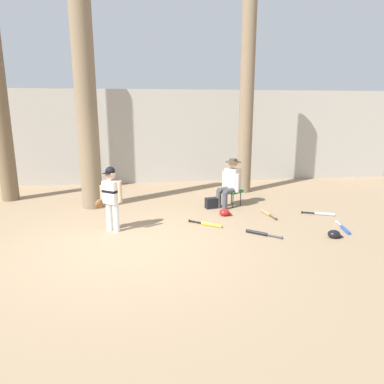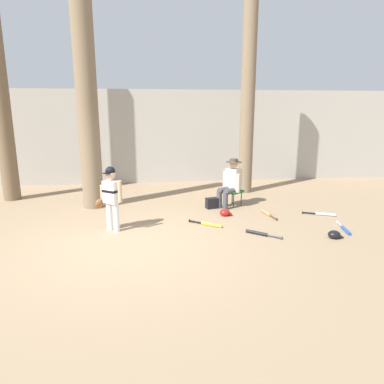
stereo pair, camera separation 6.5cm
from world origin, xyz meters
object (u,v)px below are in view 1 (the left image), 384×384
batting_helmet_red (225,213)px  batting_helmet_black (334,234)px  young_ballplayer (111,195)px  folding_stool (232,192)px  seated_spectator (230,181)px  tree_near_player (87,118)px  bat_yellow_trainer (209,224)px  handbag_beside_stool (212,203)px  bat_blue_youth (344,229)px  bat_wood_tan (267,213)px  bat_aluminum_silver (322,214)px  tree_behind_spectator (246,107)px  bat_black_composite (260,233)px

batting_helmet_red → batting_helmet_black: 2.41m
young_ballplayer → batting_helmet_black: size_ratio=4.67×
batting_helmet_red → batting_helmet_black: batting_helmet_red is taller
folding_stool → seated_spectator: seated_spectator is taller
folding_stool → tree_near_player: bearing=174.3°
seated_spectator → batting_helmet_black: bearing=-59.4°
batting_helmet_red → bat_yellow_trainer: bearing=-126.3°
handbag_beside_stool → young_ballplayer: bearing=-149.3°
seated_spectator → folding_stool: bearing=35.8°
tree_near_player → seated_spectator: (3.41, -0.41, -1.55)m
bat_yellow_trainer → bat_blue_youth: 2.73m
bat_blue_youth → tree_near_player: bearing=154.9°
bat_yellow_trainer → seated_spectator: bearing=61.0°
batting_helmet_red → bat_wood_tan: bearing=-3.9°
handbag_beside_stool → bat_blue_youth: size_ratio=0.46×
batting_helmet_black → bat_aluminum_silver: bearing=70.3°
tree_behind_spectator → bat_blue_youth: 4.50m
tree_near_player → bat_blue_youth: 6.22m
batting_helmet_black → young_ballplayer: bearing=167.1°
handbag_beside_stool → batting_helmet_black: size_ratio=1.22×
seated_spectator → handbag_beside_stool: seated_spectator is taller
handbag_beside_stool → bat_wood_tan: bearing=-32.3°
handbag_beside_stool → bat_yellow_trainer: (-0.33, -1.32, -0.10)m
bat_aluminum_silver → tree_behind_spectator: bearing=113.6°
tree_near_player → seated_spectator: 3.77m
young_ballplayer → handbag_beside_stool: size_ratio=3.84×
bat_black_composite → batting_helmet_black: batting_helmet_black is taller
seated_spectator → batting_helmet_black: (1.44, -2.43, -0.57)m
folding_stool → bat_black_composite: 2.17m
tree_near_player → bat_aluminum_silver: (5.35, -1.43, -2.16)m
bat_aluminum_silver → batting_helmet_black: size_ratio=2.48×
tree_behind_spectator → bat_aluminum_silver: 3.73m
bat_wood_tan → batting_helmet_black: 1.77m
bat_wood_tan → batting_helmet_red: 0.99m
tree_behind_spectator → bat_blue_youth: tree_behind_spectator is taller
seated_spectator → bat_aluminum_silver: bearing=-27.9°
tree_near_player → seated_spectator: size_ratio=4.19×
seated_spectator → batting_helmet_red: 1.00m
folding_stool → bat_blue_youth: size_ratio=0.76×
handbag_beside_stool → bat_wood_tan: handbag_beside_stool is taller
tree_behind_spectator → batting_helmet_black: size_ratio=19.75×
tree_near_player → batting_helmet_red: size_ratio=17.38×
bat_black_composite → tree_near_player: bearing=144.4°
young_ballplayer → bat_yellow_trainer: (1.98, 0.04, -0.71)m
bat_blue_youth → folding_stool: bearing=130.1°
folding_stool → tree_behind_spectator: bearing=64.2°
bat_yellow_trainer → young_ballplayer: bearing=-178.8°
seated_spectator → bat_black_composite: seated_spectator is taller
bat_aluminum_silver → seated_spectator: bearing=152.1°
bat_black_composite → batting_helmet_red: 1.39m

